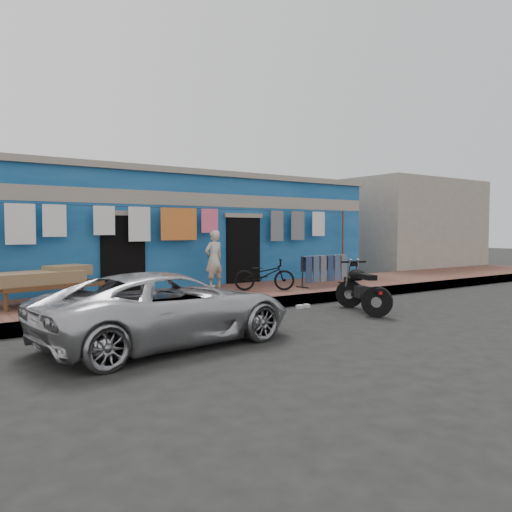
{
  "coord_description": "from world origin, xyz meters",
  "views": [
    {
      "loc": [
        -6.51,
        -7.24,
        1.74
      ],
      "look_at": [
        0.0,
        2.0,
        1.15
      ],
      "focal_mm": 35.0,
      "sensor_mm": 36.0,
      "label": 1
    }
  ],
  "objects_px": {
    "jeans_rack": "(324,270)",
    "seated_person": "(214,259)",
    "motorcycle": "(363,287)",
    "car": "(169,307)",
    "bicycle": "(264,271)",
    "charpoy": "(48,286)"
  },
  "relations": [
    {
      "from": "jeans_rack",
      "to": "seated_person",
      "type": "bearing_deg",
      "value": 156.36
    },
    {
      "from": "jeans_rack",
      "to": "motorcycle",
      "type": "bearing_deg",
      "value": -116.61
    },
    {
      "from": "car",
      "to": "jeans_rack",
      "type": "bearing_deg",
      "value": -70.22
    },
    {
      "from": "bicycle",
      "to": "charpoy",
      "type": "bearing_deg",
      "value": 114.08
    },
    {
      "from": "seated_person",
      "to": "jeans_rack",
      "type": "xyz_separation_m",
      "value": [
        2.72,
        -1.19,
        -0.32
      ]
    },
    {
      "from": "motorcycle",
      "to": "car",
      "type": "bearing_deg",
      "value": -154.12
    },
    {
      "from": "bicycle",
      "to": "jeans_rack",
      "type": "bearing_deg",
      "value": -59.51
    },
    {
      "from": "bicycle",
      "to": "charpoy",
      "type": "relative_size",
      "value": 0.64
    },
    {
      "from": "bicycle",
      "to": "jeans_rack",
      "type": "xyz_separation_m",
      "value": [
        1.96,
        -0.05,
        -0.06
      ]
    },
    {
      "from": "seated_person",
      "to": "charpoy",
      "type": "bearing_deg",
      "value": -2.22
    },
    {
      "from": "seated_person",
      "to": "charpoy",
      "type": "xyz_separation_m",
      "value": [
        -4.14,
        -0.47,
        -0.38
      ]
    },
    {
      "from": "motorcycle",
      "to": "charpoy",
      "type": "height_order",
      "value": "motorcycle"
    },
    {
      "from": "motorcycle",
      "to": "seated_person",
      "type": "bearing_deg",
      "value": 132.53
    },
    {
      "from": "jeans_rack",
      "to": "charpoy",
      "type": "bearing_deg",
      "value": 173.99
    },
    {
      "from": "charpoy",
      "to": "jeans_rack",
      "type": "relative_size",
      "value": 1.31
    },
    {
      "from": "charpoy",
      "to": "jeans_rack",
      "type": "height_order",
      "value": "jeans_rack"
    },
    {
      "from": "seated_person",
      "to": "charpoy",
      "type": "height_order",
      "value": "seated_person"
    },
    {
      "from": "car",
      "to": "motorcycle",
      "type": "height_order",
      "value": "car"
    },
    {
      "from": "seated_person",
      "to": "bicycle",
      "type": "xyz_separation_m",
      "value": [
        0.77,
        -1.14,
        -0.27
      ]
    },
    {
      "from": "car",
      "to": "motorcycle",
      "type": "relative_size",
      "value": 2.34
    },
    {
      "from": "seated_person",
      "to": "jeans_rack",
      "type": "distance_m",
      "value": 2.99
    },
    {
      "from": "seated_person",
      "to": "motorcycle",
      "type": "bearing_deg",
      "value": 102.38
    }
  ]
}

